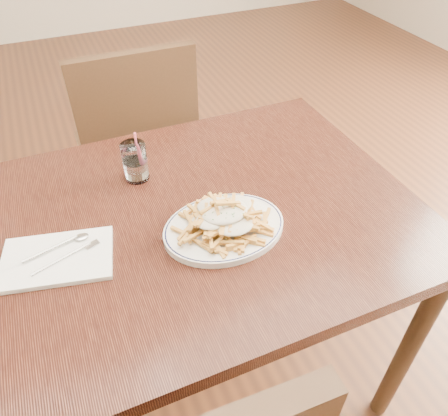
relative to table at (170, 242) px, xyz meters
name	(u,v)px	position (x,y,z in m)	size (l,w,h in m)	color
floor	(186,376)	(0.00, 0.00, -0.67)	(7.00, 7.00, 0.00)	black
table	(170,242)	(0.00, 0.00, 0.00)	(1.20, 0.80, 0.75)	black
chair_far	(138,143)	(0.08, 0.70, -0.15)	(0.42, 0.42, 0.92)	black
fries_plate	(224,228)	(0.11, -0.09, 0.09)	(0.33, 0.31, 0.02)	white
loaded_fries	(224,215)	(0.11, -0.09, 0.13)	(0.21, 0.17, 0.06)	gold
napkin	(57,259)	(-0.25, -0.03, 0.08)	(0.23, 0.15, 0.01)	white
cutlery	(56,254)	(-0.25, -0.03, 0.09)	(0.17, 0.10, 0.01)	silver
water_glass	(135,164)	(-0.02, 0.18, 0.12)	(0.06, 0.06, 0.14)	white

